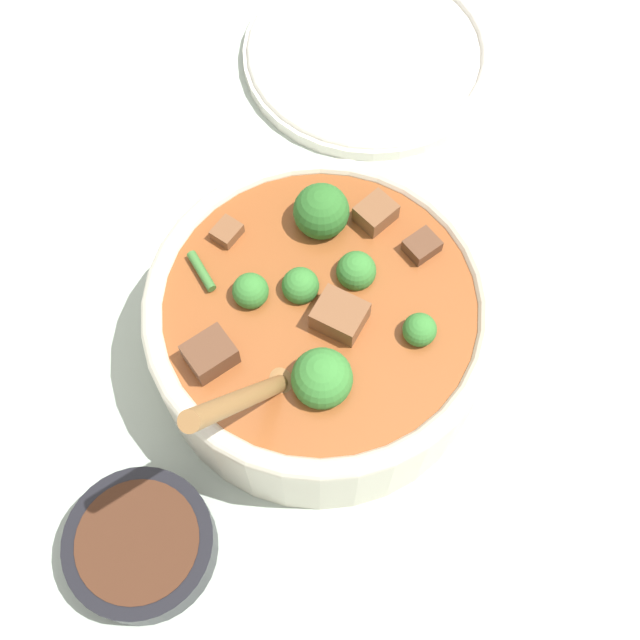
% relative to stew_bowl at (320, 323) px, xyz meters
% --- Properties ---
extents(ground_plane, '(4.00, 4.00, 0.00)m').
position_rel_stew_bowl_xyz_m(ground_plane, '(0.00, -0.00, -0.05)').
color(ground_plane, '#ADBCAD').
extents(stew_bowl, '(0.26, 0.26, 0.24)m').
position_rel_stew_bowl_xyz_m(stew_bowl, '(0.00, 0.00, 0.00)').
color(stew_bowl, beige).
rests_on(stew_bowl, ground_plane).
extents(condiment_bowl, '(0.11, 0.11, 0.03)m').
position_rel_stew_bowl_xyz_m(condiment_bowl, '(-0.10, 0.18, -0.03)').
color(condiment_bowl, black).
rests_on(condiment_bowl, ground_plane).
extents(empty_plate, '(0.25, 0.25, 0.02)m').
position_rel_stew_bowl_xyz_m(empty_plate, '(0.27, -0.16, -0.04)').
color(empty_plate, silver).
rests_on(empty_plate, ground_plane).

